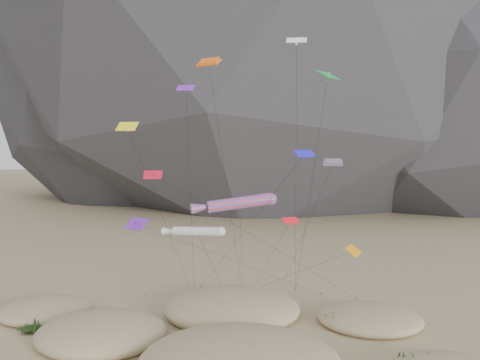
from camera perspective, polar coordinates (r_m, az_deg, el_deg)
name	(u,v)px	position (r m, az deg, el deg)	size (l,w,h in m)	color
dunes	(208,359)	(43.57, -3.96, -20.89)	(50.90, 38.03, 3.73)	#CCB789
dune_grass	(218,349)	(44.83, -2.65, -19.91)	(41.13, 31.03, 1.55)	black
kite_stakes	(254,293)	(61.24, 1.76, -13.62)	(26.55, 5.01, 0.30)	#3F2D1E
rainbow_tube_kite	(237,203)	(45.94, -0.41, -2.85)	(8.49, 17.19, 14.42)	#FB321A
white_tube_kite	(194,231)	(43.80, -5.58, -6.25)	(6.40, 17.75, 11.88)	silver
orange_parafoil	(209,65)	(51.90, -3.78, 13.80)	(4.55, 10.00, 28.50)	#FE610D
multi_parafoil	(332,166)	(47.01, 11.10, 1.73)	(5.03, 18.04, 17.84)	#EB3C18
delta_kites	(238,154)	(47.14, -0.28, 3.25)	(26.58, 19.41, 30.26)	purple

